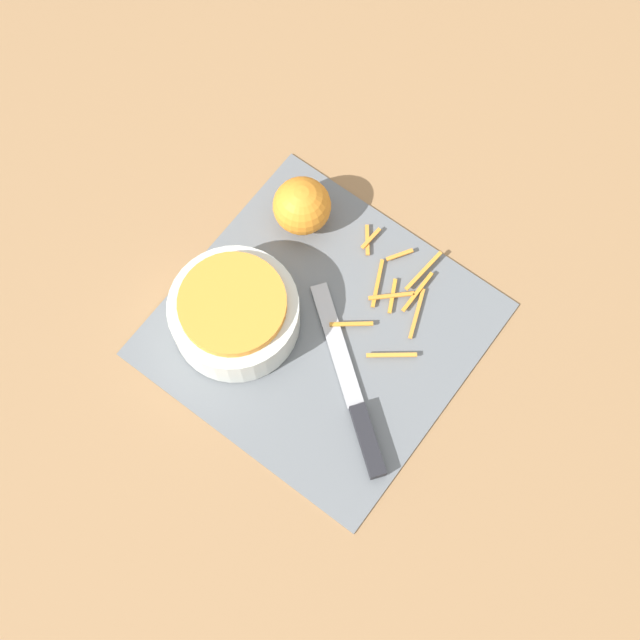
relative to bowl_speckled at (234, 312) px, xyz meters
name	(u,v)px	position (x,y,z in m)	size (l,w,h in m)	color
ground_plane	(320,330)	(0.06, -0.09, -0.04)	(4.00, 4.00, 0.00)	#9E754C
cutting_board	(320,329)	(0.06, -0.09, -0.04)	(0.36, 0.37, 0.01)	slate
bowl_speckled	(234,312)	(0.00, 0.00, 0.00)	(0.16, 0.16, 0.07)	silver
knife	(359,413)	(0.00, -0.20, -0.03)	(0.17, 0.22, 0.02)	#232328
orange_left	(302,206)	(0.17, 0.02, 0.00)	(0.08, 0.08, 0.08)	orange
peel_pile	(393,292)	(0.15, -0.14, -0.03)	(0.17, 0.16, 0.01)	orange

